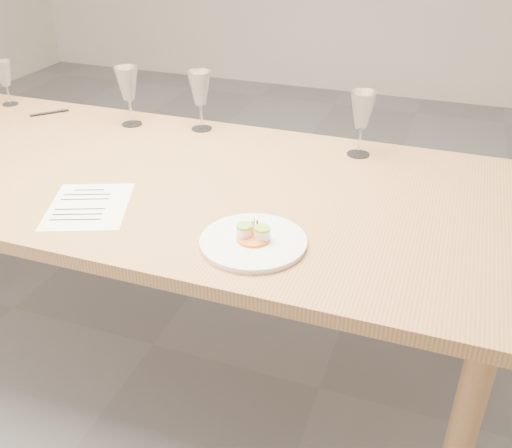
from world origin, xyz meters
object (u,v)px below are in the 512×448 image
(dinner_plate, at_px, (253,241))
(wine_glass_0, at_px, (4,74))
(recipe_sheet, at_px, (89,206))
(wine_glass_1, at_px, (128,85))
(wine_glass_3, at_px, (362,111))
(dining_table, at_px, (134,188))
(ballpoint_pen, at_px, (50,113))
(wine_glass_2, at_px, (200,89))

(dinner_plate, distance_m, wine_glass_0, 1.52)
(recipe_sheet, xyz_separation_m, wine_glass_1, (-0.22, 0.62, 0.15))
(dinner_plate, xyz_separation_m, wine_glass_3, (0.14, 0.66, 0.14))
(dining_table, bearing_deg, dinner_plate, -29.47)
(ballpoint_pen, relative_size, wine_glass_3, 0.55)
(dinner_plate, xyz_separation_m, recipe_sheet, (-0.51, 0.03, -0.01))
(ballpoint_pen, relative_size, wine_glass_1, 0.54)
(ballpoint_pen, distance_m, wine_glass_2, 0.67)
(ballpoint_pen, height_order, wine_glass_1, wine_glass_1)
(dining_table, xyz_separation_m, wine_glass_0, (-0.82, 0.40, 0.19))
(dinner_plate, height_order, wine_glass_1, wine_glass_1)
(dining_table, xyz_separation_m, wine_glass_1, (-0.21, 0.36, 0.22))
(dining_table, height_order, wine_glass_2, wine_glass_2)
(ballpoint_pen, distance_m, wine_glass_1, 0.40)
(wine_glass_3, bearing_deg, dinner_plate, -101.87)
(dining_table, distance_m, ballpoint_pen, 0.69)
(dinner_plate, bearing_deg, recipe_sheet, 176.15)
(dining_table, relative_size, wine_glass_3, 10.95)
(dining_table, xyz_separation_m, dinner_plate, (0.53, -0.30, 0.08))
(ballpoint_pen, bearing_deg, dining_table, -78.72)
(dining_table, distance_m, wine_glass_3, 0.79)
(recipe_sheet, xyz_separation_m, ballpoint_pen, (-0.60, 0.62, 0.00))
(recipe_sheet, bearing_deg, dinner_plate, -25.53)
(wine_glass_0, xyz_separation_m, wine_glass_1, (0.61, -0.04, 0.03))
(dining_table, relative_size, recipe_sheet, 7.03)
(wine_glass_0, distance_m, wine_glass_1, 0.61)
(wine_glass_0, bearing_deg, wine_glass_3, -1.27)
(ballpoint_pen, relative_size, wine_glass_2, 0.55)
(dining_table, relative_size, wine_glass_0, 13.17)
(wine_glass_0, relative_size, wine_glass_3, 0.83)
(recipe_sheet, relative_size, ballpoint_pen, 2.85)
(dining_table, height_order, wine_glass_1, wine_glass_1)
(recipe_sheet, distance_m, wine_glass_0, 1.07)
(wine_glass_0, relative_size, wine_glass_1, 0.82)
(dining_table, relative_size, wine_glass_1, 10.85)
(recipe_sheet, bearing_deg, wine_glass_1, 88.14)
(recipe_sheet, height_order, wine_glass_2, wine_glass_2)
(dining_table, bearing_deg, recipe_sheet, -87.26)
(dinner_plate, bearing_deg, wine_glass_2, 123.43)
(dinner_plate, relative_size, recipe_sheet, 0.80)
(dining_table, distance_m, wine_glass_1, 0.47)
(wine_glass_0, xyz_separation_m, wine_glass_3, (1.49, -0.03, 0.03))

